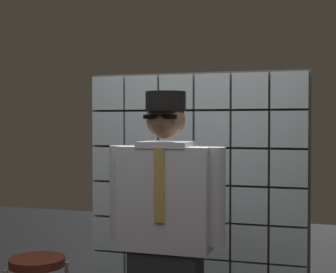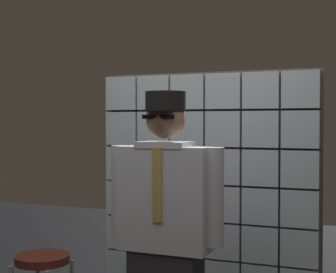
# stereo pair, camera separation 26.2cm
# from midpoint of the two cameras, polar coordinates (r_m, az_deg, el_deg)

# --- Properties ---
(glass_block_wall) EXTENTS (1.71, 0.10, 2.00)m
(glass_block_wall) POSITION_cam_midpoint_polar(r_m,az_deg,el_deg) (3.97, 6.14, -7.30)
(glass_block_wall) COLOR silver
(glass_block_wall) RESTS_ON ground
(standing_person) EXTENTS (0.70, 0.30, 1.77)m
(standing_person) POSITION_cam_midpoint_polar(r_m,az_deg,el_deg) (3.04, 2.24, -11.14)
(standing_person) COLOR #28282D
(standing_person) RESTS_ON ground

